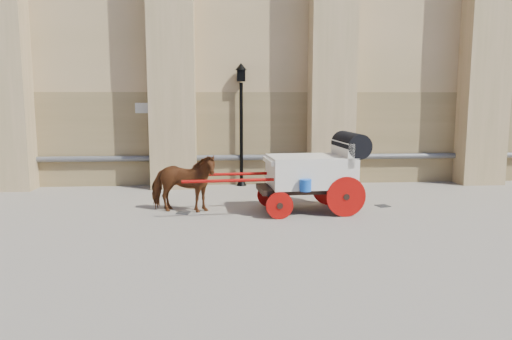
{
  "coord_description": "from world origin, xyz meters",
  "views": [
    {
      "loc": [
        0.38,
        -12.15,
        2.86
      ],
      "look_at": [
        1.32,
        0.03,
        1.06
      ],
      "focal_mm": 35.0,
      "sensor_mm": 36.0,
      "label": 1
    }
  ],
  "objects": [
    {
      "name": "street_lamp",
      "position": [
        1.14,
        3.78,
        2.09
      ],
      "size": [
        0.37,
        0.37,
        3.9
      ],
      "color": "black",
      "rests_on": "ground"
    },
    {
      "name": "drain_grate_far",
      "position": [
        4.7,
        0.41,
        0.01
      ],
      "size": [
        0.39,
        0.39,
        0.01
      ],
      "primitive_type": "cube",
      "rotation": [
        0.0,
        0.0,
        0.27
      ],
      "color": "black",
      "rests_on": "ground"
    },
    {
      "name": "ground",
      "position": [
        0.0,
        0.0,
        0.0
      ],
      "size": [
        90.0,
        90.0,
        0.0
      ],
      "primitive_type": "plane",
      "color": "gray",
      "rests_on": "ground"
    },
    {
      "name": "horse",
      "position": [
        -0.49,
        0.11,
        0.73
      ],
      "size": [
        1.86,
        1.12,
        1.47
      ],
      "primitive_type": "imported",
      "rotation": [
        0.0,
        0.0,
        1.37
      ],
      "color": "#622E18",
      "rests_on": "ground"
    },
    {
      "name": "drain_grate_near",
      "position": [
        -0.49,
        0.01,
        0.01
      ],
      "size": [
        0.37,
        0.37,
        0.01
      ],
      "primitive_type": "cube",
      "rotation": [
        0.0,
        0.0,
        -0.18
      ],
      "color": "black",
      "rests_on": "ground"
    },
    {
      "name": "carriage",
      "position": [
        2.83,
        -0.03,
        1.07
      ],
      "size": [
        4.59,
        1.71,
        1.98
      ],
      "rotation": [
        0.0,
        0.0,
        0.08
      ],
      "color": "black",
      "rests_on": "ground"
    }
  ]
}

